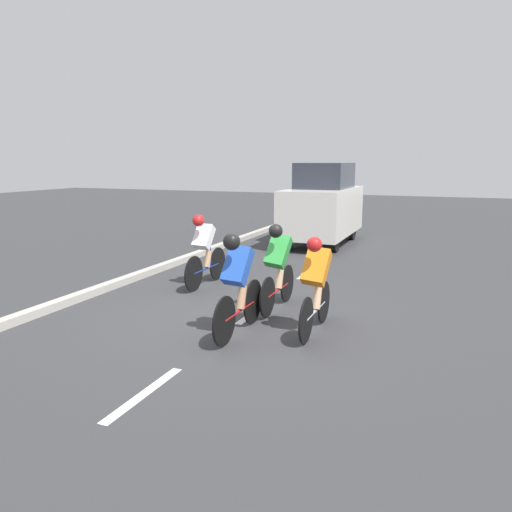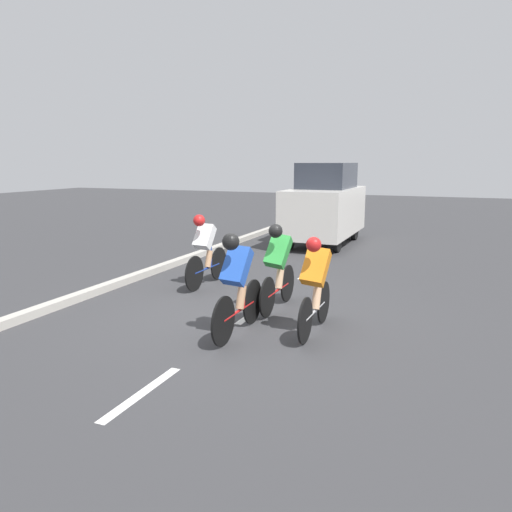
{
  "view_description": "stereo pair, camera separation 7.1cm",
  "coord_description": "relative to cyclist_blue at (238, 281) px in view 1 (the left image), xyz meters",
  "views": [
    {
      "loc": [
        -2.99,
        7.11,
        2.48
      ],
      "look_at": [
        -0.02,
        -0.29,
        0.95
      ],
      "focal_mm": 35.0,
      "sensor_mm": 36.0,
      "label": 1
    },
    {
      "loc": [
        -3.05,
        7.09,
        2.48
      ],
      "look_at": [
        -0.02,
        -0.29,
        0.95
      ],
      "focal_mm": 35.0,
      "sensor_mm": 36.0,
      "label": 2
    }
  ],
  "objects": [
    {
      "name": "lane_stripe_far",
      "position": [
        0.2,
        -4.35,
        -0.8
      ],
      "size": [
        0.12,
        1.4,
        0.01
      ],
      "primitive_type": "cube",
      "color": "white",
      "rests_on": "ground"
    },
    {
      "name": "cyclist_orange",
      "position": [
        -1.01,
        -0.49,
        -0.04
      ],
      "size": [
        0.37,
        1.63,
        1.46
      ],
      "color": "black",
      "rests_on": "ground"
    },
    {
      "name": "cyclist_white",
      "position": [
        1.79,
        -2.4,
        -0.04
      ],
      "size": [
        0.34,
        1.73,
        1.47
      ],
      "color": "black",
      "rests_on": "ground"
    },
    {
      "name": "ground_plane",
      "position": [
        0.2,
        -0.86,
        -0.81
      ],
      "size": [
        60.0,
        60.0,
        0.0
      ],
      "primitive_type": "plane",
      "color": "#38383A"
    },
    {
      "name": "curb",
      "position": [
        3.4,
        -1.15,
        -0.74
      ],
      "size": [
        0.2,
        26.27,
        0.14
      ],
      "primitive_type": "cube",
      "color": "#B7B2A8",
      "rests_on": "ground"
    },
    {
      "name": "support_car",
      "position": [
        0.9,
        -8.32,
        0.38
      ],
      "size": [
        1.7,
        3.84,
        2.41
      ],
      "color": "black",
      "rests_on": "ground"
    },
    {
      "name": "lane_stripe_near",
      "position": [
        0.2,
        2.05,
        -0.8
      ],
      "size": [
        0.12,
        1.4,
        0.01
      ],
      "primitive_type": "cube",
      "color": "white",
      "rests_on": "ground"
    },
    {
      "name": "lane_stripe_mid",
      "position": [
        0.2,
        -1.15,
        -0.8
      ],
      "size": [
        0.12,
        1.4,
        0.01
      ],
      "primitive_type": "cube",
      "color": "white",
      "rests_on": "ground"
    },
    {
      "name": "cyclist_blue",
      "position": [
        0.0,
        0.0,
        0.0
      ],
      "size": [
        0.35,
        1.72,
        1.52
      ],
      "color": "black",
      "rests_on": "ground"
    },
    {
      "name": "cyclist_green",
      "position": [
        -0.11,
        -1.39,
        -0.02
      ],
      "size": [
        0.39,
        1.66,
        1.49
      ],
      "color": "black",
      "rests_on": "ground"
    }
  ]
}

